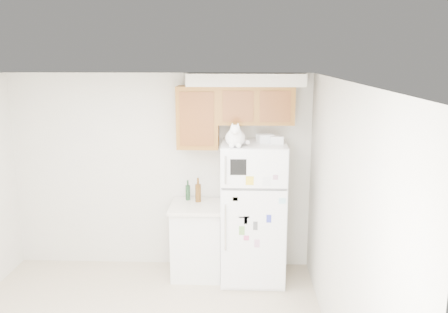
# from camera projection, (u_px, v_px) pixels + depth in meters

# --- Properties ---
(room_shell) EXTENTS (3.84, 4.04, 2.52)m
(room_shell) POSITION_uv_depth(u_px,v_px,m) (141.00, 173.00, 4.26)
(room_shell) COLOR beige
(room_shell) RESTS_ON ground_plane
(refrigerator) EXTENTS (0.76, 0.78, 1.70)m
(refrigerator) POSITION_uv_depth(u_px,v_px,m) (253.00, 212.00, 5.72)
(refrigerator) COLOR white
(refrigerator) RESTS_ON ground_plane
(base_counter) EXTENTS (0.64, 0.64, 0.92)m
(base_counter) POSITION_uv_depth(u_px,v_px,m) (197.00, 239.00, 5.90)
(base_counter) COLOR white
(base_counter) RESTS_ON ground_plane
(cat) EXTENTS (0.28, 0.41, 0.29)m
(cat) POSITION_uv_depth(u_px,v_px,m) (235.00, 137.00, 5.32)
(cat) COLOR white
(cat) RESTS_ON refrigerator
(storage_box_back) EXTENTS (0.21, 0.18, 0.10)m
(storage_box_back) POSITION_uv_depth(u_px,v_px,m) (265.00, 138.00, 5.57)
(storage_box_back) COLOR white
(storage_box_back) RESTS_ON refrigerator
(storage_box_front) EXTENTS (0.16, 0.12, 0.09)m
(storage_box_front) POSITION_uv_depth(u_px,v_px,m) (276.00, 140.00, 5.50)
(storage_box_front) COLOR white
(storage_box_front) RESTS_ON refrigerator
(bottle_green) EXTENTS (0.06, 0.06, 0.26)m
(bottle_green) POSITION_uv_depth(u_px,v_px,m) (188.00, 190.00, 5.96)
(bottle_green) COLOR #19381E
(bottle_green) RESTS_ON base_counter
(bottle_amber) EXTENTS (0.07, 0.07, 0.31)m
(bottle_amber) POSITION_uv_depth(u_px,v_px,m) (198.00, 190.00, 5.88)
(bottle_amber) COLOR #593814
(bottle_amber) RESTS_ON base_counter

